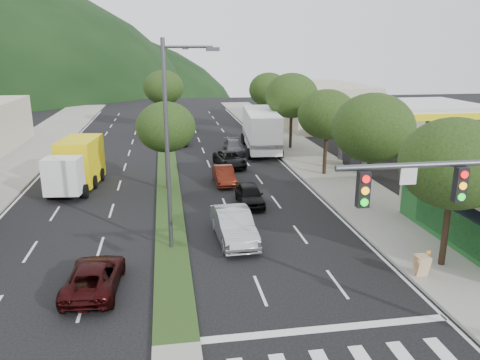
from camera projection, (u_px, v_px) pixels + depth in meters
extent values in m
plane|color=black|center=(177.00, 347.00, 15.50)|extent=(160.00, 160.00, 0.00)
cube|color=gray|center=(311.00, 160.00, 41.15)|extent=(5.00, 90.00, 0.15)
cube|color=gray|center=(2.00, 171.00, 37.22)|extent=(6.00, 90.00, 0.15)
cube|color=#243C15|center=(167.00, 157.00, 42.08)|extent=(1.60, 56.00, 0.12)
cylinder|color=#47494C|center=(434.00, 165.00, 13.53)|extent=(6.00, 0.18, 0.18)
cube|color=black|center=(460.00, 185.00, 13.67)|extent=(0.35, 0.25, 1.05)
cube|color=black|center=(363.00, 189.00, 13.21)|extent=(0.35, 0.25, 1.05)
cube|color=silver|center=(401.00, 106.00, 37.96)|extent=(12.00, 8.00, 0.50)
cube|color=yellow|center=(401.00, 110.00, 38.06)|extent=(12.20, 8.20, 0.50)
cylinder|color=#47494C|center=(365.00, 146.00, 35.70)|extent=(0.36, 0.36, 4.60)
cylinder|color=#47494C|center=(461.00, 143.00, 36.94)|extent=(0.36, 0.36, 4.60)
cylinder|color=#47494C|center=(341.00, 135.00, 40.45)|extent=(0.36, 0.36, 4.60)
cylinder|color=#47494C|center=(427.00, 132.00, 41.69)|extent=(0.36, 0.36, 4.60)
cube|color=black|center=(351.00, 161.00, 38.56)|extent=(0.80, 1.60, 1.10)
cube|color=black|center=(440.00, 158.00, 39.79)|extent=(0.80, 1.60, 1.10)
cube|color=#B6AB91|center=(319.00, 105.00, 59.59)|extent=(10.00, 16.00, 5.20)
cylinder|color=black|center=(446.00, 226.00, 20.61)|extent=(0.28, 0.28, 3.64)
ellipsoid|color=black|center=(454.00, 163.00, 19.83)|extent=(4.60, 4.60, 3.91)
cylinder|color=black|center=(369.00, 177.00, 28.19)|extent=(0.28, 0.28, 3.81)
ellipsoid|color=black|center=(373.00, 128.00, 27.37)|extent=(4.80, 4.80, 4.08)
cylinder|color=black|center=(325.00, 151.00, 35.81)|extent=(0.28, 0.28, 3.58)
ellipsoid|color=black|center=(327.00, 114.00, 35.05)|extent=(4.40, 4.40, 3.74)
cylinder|color=black|center=(291.00, 128.00, 45.27)|extent=(0.28, 0.28, 3.92)
ellipsoid|color=black|center=(292.00, 96.00, 44.43)|extent=(5.00, 5.00, 4.25)
cylinder|color=black|center=(268.00, 115.00, 54.80)|extent=(0.28, 0.28, 3.70)
ellipsoid|color=black|center=(269.00, 90.00, 54.00)|extent=(4.60, 4.60, 3.91)
cylinder|color=black|center=(167.00, 165.00, 32.10)|extent=(0.28, 0.28, 3.36)
ellipsoid|color=black|center=(166.00, 127.00, 31.39)|extent=(4.00, 4.00, 3.40)
cylinder|color=black|center=(165.00, 112.00, 56.74)|extent=(0.28, 0.28, 3.81)
ellipsoid|color=black|center=(164.00, 87.00, 55.92)|extent=(4.80, 4.80, 4.08)
cylinder|color=#47494C|center=(167.00, 150.00, 21.73)|extent=(0.20, 0.20, 10.00)
cylinder|color=#47494C|center=(188.00, 47.00, 20.65)|extent=(2.20, 0.12, 0.12)
cube|color=#47494C|center=(213.00, 49.00, 20.85)|extent=(0.60, 0.25, 0.18)
cylinder|color=#47494C|center=(164.00, 96.00, 45.48)|extent=(0.20, 0.20, 10.00)
cylinder|color=#47494C|center=(174.00, 47.00, 44.40)|extent=(2.20, 0.12, 0.12)
cube|color=#47494C|center=(185.00, 49.00, 44.59)|extent=(0.60, 0.25, 0.18)
imported|color=#A8ABB0|center=(234.00, 225.00, 23.87)|extent=(1.98, 5.02, 1.63)
imported|color=black|center=(94.00, 276.00, 18.98)|extent=(2.32, 4.54, 1.23)
imported|color=black|center=(250.00, 195.00, 29.40)|extent=(1.60, 3.85, 1.30)
imported|color=#505056|center=(234.00, 147.00, 43.85)|extent=(1.71, 4.21, 1.22)
imported|color=#4F170D|center=(224.00, 175.00, 34.00)|extent=(1.41, 3.88, 1.27)
imported|color=black|center=(230.00, 159.00, 38.93)|extent=(2.60, 4.71, 1.25)
imported|color=#4A4A4F|center=(181.00, 139.00, 47.87)|extent=(1.48, 3.51, 1.19)
cube|color=white|center=(63.00, 176.00, 29.99)|extent=(2.44, 1.92, 2.37)
cube|color=yellow|center=(81.00, 160.00, 33.63)|extent=(2.89, 4.59, 3.19)
cube|color=black|center=(79.00, 181.00, 33.19)|extent=(2.79, 6.18, 0.31)
cylinder|color=black|center=(85.00, 191.00, 30.77)|extent=(0.42, 0.96, 0.93)
cylinder|color=black|center=(49.00, 192.00, 30.69)|extent=(0.42, 0.96, 0.93)
cylinder|color=black|center=(95.00, 182.00, 32.93)|extent=(0.42, 0.96, 0.93)
cylinder|color=black|center=(61.00, 182.00, 32.85)|extent=(0.42, 0.96, 0.93)
cylinder|color=black|center=(102.00, 174.00, 34.89)|extent=(0.42, 0.96, 0.93)
cylinder|color=black|center=(70.00, 175.00, 34.81)|extent=(0.42, 0.96, 0.93)
cube|color=white|center=(261.00, 128.00, 44.61)|extent=(3.71, 10.19, 3.32)
cube|color=slate|center=(261.00, 137.00, 44.83)|extent=(3.77, 10.20, 0.39)
cylinder|color=black|center=(243.00, 138.00, 48.80)|extent=(0.48, 1.03, 1.00)
cylinder|color=black|center=(270.00, 138.00, 48.98)|extent=(0.48, 1.03, 1.00)
cylinder|color=black|center=(244.00, 140.00, 47.66)|extent=(0.48, 1.03, 1.00)
cylinder|color=black|center=(271.00, 140.00, 47.83)|extent=(0.48, 1.03, 1.00)
cylinder|color=black|center=(250.00, 154.00, 41.53)|extent=(0.48, 1.03, 1.00)
cylinder|color=black|center=(280.00, 153.00, 41.70)|extent=(0.48, 1.03, 1.00)
cube|color=tan|center=(424.00, 268.00, 19.75)|extent=(0.55, 0.24, 0.89)
cube|color=tan|center=(419.00, 264.00, 20.12)|extent=(0.55, 0.24, 0.89)
cube|color=tan|center=(423.00, 257.00, 19.82)|extent=(0.56, 0.45, 0.04)
cube|color=orange|center=(429.00, 252.00, 19.56)|extent=(0.20, 0.03, 0.15)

